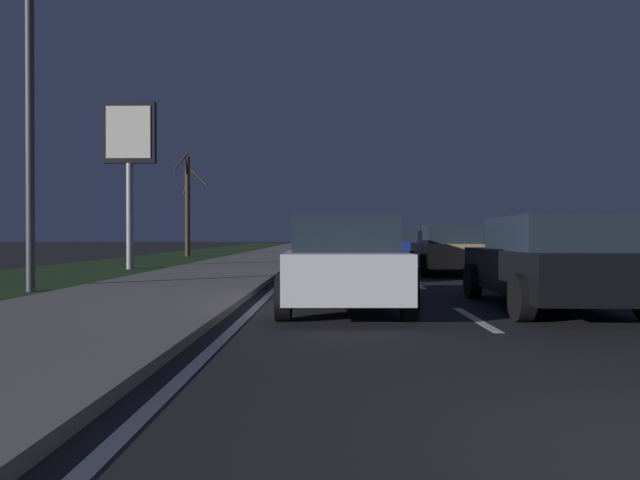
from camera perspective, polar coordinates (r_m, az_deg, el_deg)
The scene contains 12 objects.
ground at distance 29.91m, azimuth 5.20°, elevation -1.86°, with size 144.00×144.00×0.00m, color black.
sidewalk_shoulder at distance 30.05m, azimuth -5.71°, elevation -1.74°, with size 108.00×4.00×0.12m, color slate.
grass_verge at distance 31.04m, azimuth -14.92°, elevation -1.79°, with size 108.00×6.00×0.01m, color #1E3819.
lane_markings at distance 31.73m, azimuth 0.36°, elevation -1.72°, with size 108.00×3.54×0.01m.
pickup_truck at distance 16.85m, azimuth 2.38°, elevation -0.36°, with size 5.46×2.35×1.87m.
sedan_blue at distance 25.28m, azimuth 9.64°, elevation -0.52°, with size 4.40×2.03×1.54m.
sedan_tan at distance 18.44m, azimuth 12.68°, elevation -0.91°, with size 4.45×2.10×1.54m.
sedan_white at distance 9.53m, azimuth 2.29°, elevation -2.20°, with size 4.43×2.07×1.54m.
sedan_black at distance 10.18m, azimuth 22.07°, elevation -2.07°, with size 4.43×2.07×1.54m.
gas_price_sign at distance 21.76m, azimuth -18.66°, elevation 9.04°, with size 0.27×1.90×6.03m.
street_light_near at distance 14.19m, azimuth -26.18°, elevation 15.78°, with size 0.36×1.97×8.32m.
bare_tree_far at distance 33.73m, azimuth -13.20°, elevation 3.56°, with size 1.11×1.88×6.05m.
Camera 1 is at (-2.81, 2.11, 1.23)m, focal length 31.74 mm.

